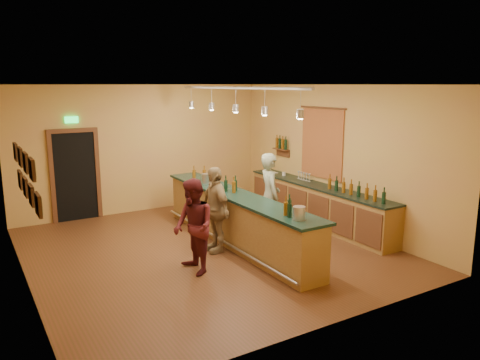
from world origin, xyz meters
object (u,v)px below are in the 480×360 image
tasting_bar (236,215)px  customer_a (194,227)px  customer_b (215,209)px  bar_stool (242,201)px  back_counter (317,204)px  bartender (270,196)px

tasting_bar → customer_a: customer_a is taller
customer_b → bar_stool: 2.20m
back_counter → tasting_bar: tasting_bar is taller
back_counter → bartender: (-1.49, -0.20, 0.42)m
bartender → customer_b: bartender is taller
bar_stool → customer_a: bearing=-135.8°
customer_a → bar_stool: (2.36, 2.30, -0.34)m
tasting_bar → bar_stool: size_ratio=8.14×
back_counter → customer_b: 2.89m
customer_a → customer_b: 1.12m
bartender → customer_a: 2.36m
back_counter → tasting_bar: size_ratio=0.89×
bartender → customer_b: 1.37m
bartender → customer_a: size_ratio=1.10×
back_counter → customer_b: size_ratio=2.72×
customer_a → customer_b: size_ratio=0.98×
tasting_bar → customer_b: 0.61m
back_counter → bartender: size_ratio=2.50×
customer_b → bar_stool: (1.54, 1.54, -0.36)m
customer_a → bar_stool: size_ratio=2.63×
bar_stool → customer_b: bearing=-135.0°
back_counter → tasting_bar: (-2.30, -0.18, 0.12)m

